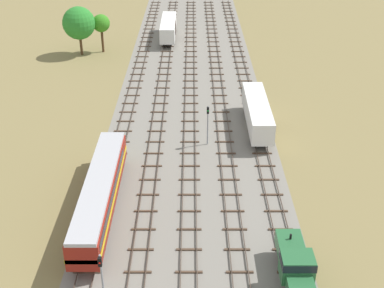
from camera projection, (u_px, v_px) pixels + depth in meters
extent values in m
plane|color=olive|center=(193.00, 102.00, 77.49)|extent=(480.00, 480.00, 0.00)
cube|color=gray|center=(193.00, 102.00, 77.49)|extent=(21.75, 176.00, 0.01)
cube|color=#47382D|center=(129.00, 98.00, 78.31)|extent=(0.07, 126.00, 0.15)
cube|color=#47382D|center=(138.00, 98.00, 78.31)|extent=(0.07, 126.00, 0.15)
cube|color=brown|center=(89.00, 272.00, 45.40)|extent=(2.40, 0.22, 0.14)
cube|color=brown|center=(95.00, 249.00, 48.04)|extent=(2.40, 0.22, 0.14)
cube|color=brown|center=(100.00, 229.00, 50.68)|extent=(2.40, 0.22, 0.14)
cube|color=brown|center=(105.00, 211.00, 53.32)|extent=(2.40, 0.22, 0.14)
cube|color=brown|center=(109.00, 194.00, 55.96)|extent=(2.40, 0.22, 0.14)
cube|color=brown|center=(113.00, 179.00, 58.59)|extent=(2.40, 0.22, 0.14)
cube|color=brown|center=(116.00, 166.00, 61.23)|extent=(2.40, 0.22, 0.14)
cube|color=brown|center=(120.00, 153.00, 63.87)|extent=(2.40, 0.22, 0.14)
cube|color=brown|center=(123.00, 142.00, 66.51)|extent=(2.40, 0.22, 0.14)
cube|color=brown|center=(125.00, 131.00, 69.14)|extent=(2.40, 0.22, 0.14)
cube|color=brown|center=(128.00, 121.00, 71.78)|extent=(2.40, 0.22, 0.14)
cube|color=brown|center=(130.00, 112.00, 74.42)|extent=(2.40, 0.22, 0.14)
cube|color=brown|center=(132.00, 103.00, 77.06)|extent=(2.40, 0.22, 0.14)
cube|color=brown|center=(135.00, 95.00, 79.70)|extent=(2.40, 0.22, 0.14)
cube|color=brown|center=(136.00, 88.00, 82.33)|extent=(2.40, 0.22, 0.14)
cube|color=brown|center=(138.00, 81.00, 84.97)|extent=(2.40, 0.22, 0.14)
cube|color=brown|center=(140.00, 74.00, 87.61)|extent=(2.40, 0.22, 0.14)
cube|color=brown|center=(142.00, 68.00, 90.25)|extent=(2.40, 0.22, 0.14)
cube|color=brown|center=(143.00, 62.00, 92.89)|extent=(2.40, 0.22, 0.14)
cube|color=brown|center=(145.00, 57.00, 95.52)|extent=(2.40, 0.22, 0.14)
cube|color=brown|center=(146.00, 51.00, 98.16)|extent=(2.40, 0.22, 0.14)
cube|color=brown|center=(147.00, 46.00, 100.80)|extent=(2.40, 0.22, 0.14)
cube|color=brown|center=(148.00, 42.00, 103.44)|extent=(2.40, 0.22, 0.14)
cube|color=brown|center=(150.00, 37.00, 106.07)|extent=(2.40, 0.22, 0.14)
cube|color=brown|center=(151.00, 33.00, 108.71)|extent=(2.40, 0.22, 0.14)
cube|color=brown|center=(152.00, 29.00, 111.35)|extent=(2.40, 0.22, 0.14)
cube|color=brown|center=(153.00, 25.00, 113.99)|extent=(2.40, 0.22, 0.14)
cube|color=brown|center=(154.00, 21.00, 116.63)|extent=(2.40, 0.22, 0.14)
cube|color=brown|center=(155.00, 18.00, 119.26)|extent=(2.40, 0.22, 0.14)
cube|color=brown|center=(155.00, 14.00, 121.90)|extent=(2.40, 0.22, 0.14)
cube|color=brown|center=(156.00, 11.00, 124.54)|extent=(2.40, 0.22, 0.14)
cube|color=brown|center=(157.00, 8.00, 127.18)|extent=(2.40, 0.22, 0.14)
cube|color=brown|center=(158.00, 5.00, 129.82)|extent=(2.40, 0.22, 0.14)
cube|color=brown|center=(159.00, 2.00, 132.45)|extent=(2.40, 0.22, 0.14)
cube|color=#47382D|center=(158.00, 98.00, 78.29)|extent=(0.07, 126.00, 0.15)
cube|color=#47382D|center=(168.00, 98.00, 78.29)|extent=(0.07, 126.00, 0.15)
cube|color=brown|center=(140.00, 272.00, 45.38)|extent=(2.40, 0.22, 0.14)
cube|color=brown|center=(143.00, 249.00, 48.02)|extent=(2.40, 0.22, 0.14)
cube|color=brown|center=(146.00, 229.00, 50.66)|extent=(2.40, 0.22, 0.14)
cube|color=brown|center=(148.00, 211.00, 53.30)|extent=(2.40, 0.22, 0.14)
cube|color=brown|center=(150.00, 195.00, 55.94)|extent=(2.40, 0.22, 0.14)
cube|color=brown|center=(152.00, 180.00, 58.57)|extent=(2.40, 0.22, 0.14)
cube|color=brown|center=(154.00, 166.00, 61.21)|extent=(2.40, 0.22, 0.14)
cube|color=brown|center=(156.00, 153.00, 63.85)|extent=(2.40, 0.22, 0.14)
cube|color=brown|center=(157.00, 142.00, 66.49)|extent=(2.40, 0.22, 0.14)
cube|color=brown|center=(159.00, 131.00, 69.13)|extent=(2.40, 0.22, 0.14)
cube|color=brown|center=(160.00, 121.00, 71.76)|extent=(2.40, 0.22, 0.14)
cube|color=brown|center=(161.00, 112.00, 74.40)|extent=(2.40, 0.22, 0.14)
cube|color=brown|center=(162.00, 103.00, 77.04)|extent=(2.40, 0.22, 0.14)
cube|color=brown|center=(164.00, 95.00, 79.68)|extent=(2.40, 0.22, 0.14)
cube|color=brown|center=(165.00, 88.00, 82.31)|extent=(2.40, 0.22, 0.14)
cube|color=brown|center=(166.00, 81.00, 84.95)|extent=(2.40, 0.22, 0.14)
cube|color=brown|center=(166.00, 74.00, 87.59)|extent=(2.40, 0.22, 0.14)
cube|color=brown|center=(167.00, 68.00, 90.23)|extent=(2.40, 0.22, 0.14)
cube|color=brown|center=(168.00, 62.00, 92.87)|extent=(2.40, 0.22, 0.14)
cube|color=brown|center=(169.00, 57.00, 95.50)|extent=(2.40, 0.22, 0.14)
cube|color=brown|center=(169.00, 51.00, 98.14)|extent=(2.40, 0.22, 0.14)
cube|color=brown|center=(170.00, 46.00, 100.78)|extent=(2.40, 0.22, 0.14)
cube|color=brown|center=(171.00, 42.00, 103.42)|extent=(2.40, 0.22, 0.14)
cube|color=brown|center=(171.00, 37.00, 106.06)|extent=(2.40, 0.22, 0.14)
cube|color=brown|center=(172.00, 33.00, 108.69)|extent=(2.40, 0.22, 0.14)
cube|color=brown|center=(172.00, 29.00, 111.33)|extent=(2.40, 0.22, 0.14)
cube|color=brown|center=(173.00, 25.00, 113.97)|extent=(2.40, 0.22, 0.14)
cube|color=brown|center=(174.00, 21.00, 116.61)|extent=(2.40, 0.22, 0.14)
cube|color=brown|center=(174.00, 18.00, 119.24)|extent=(2.40, 0.22, 0.14)
cube|color=brown|center=(174.00, 14.00, 121.88)|extent=(2.40, 0.22, 0.14)
cube|color=brown|center=(175.00, 11.00, 124.52)|extent=(2.40, 0.22, 0.14)
cube|color=brown|center=(175.00, 8.00, 127.16)|extent=(2.40, 0.22, 0.14)
cube|color=brown|center=(176.00, 5.00, 129.80)|extent=(2.40, 0.22, 0.14)
cube|color=brown|center=(176.00, 2.00, 132.43)|extent=(2.40, 0.22, 0.14)
cube|color=#47382D|center=(188.00, 98.00, 78.27)|extent=(0.07, 126.00, 0.15)
cube|color=#47382D|center=(197.00, 98.00, 78.27)|extent=(0.07, 126.00, 0.15)
cube|color=brown|center=(191.00, 272.00, 45.37)|extent=(2.40, 0.22, 0.14)
cube|color=brown|center=(191.00, 249.00, 48.00)|extent=(2.40, 0.22, 0.14)
cube|color=brown|center=(191.00, 229.00, 50.64)|extent=(2.40, 0.22, 0.14)
cube|color=brown|center=(191.00, 211.00, 53.28)|extent=(2.40, 0.22, 0.14)
cube|color=brown|center=(192.00, 195.00, 55.92)|extent=(2.40, 0.22, 0.14)
cube|color=brown|center=(192.00, 180.00, 58.55)|extent=(2.40, 0.22, 0.14)
cube|color=brown|center=(192.00, 166.00, 61.19)|extent=(2.40, 0.22, 0.14)
cube|color=brown|center=(192.00, 153.00, 63.83)|extent=(2.40, 0.22, 0.14)
cube|color=brown|center=(192.00, 142.00, 66.47)|extent=(2.40, 0.22, 0.14)
cube|color=brown|center=(192.00, 131.00, 69.11)|extent=(2.40, 0.22, 0.14)
cube|color=brown|center=(192.00, 121.00, 71.74)|extent=(2.40, 0.22, 0.14)
cube|color=brown|center=(192.00, 112.00, 74.38)|extent=(2.40, 0.22, 0.14)
cube|color=brown|center=(193.00, 103.00, 77.02)|extent=(2.40, 0.22, 0.14)
cube|color=brown|center=(193.00, 95.00, 79.66)|extent=(2.40, 0.22, 0.14)
cube|color=brown|center=(193.00, 88.00, 82.30)|extent=(2.40, 0.22, 0.14)
cube|color=brown|center=(193.00, 81.00, 84.93)|extent=(2.40, 0.22, 0.14)
cube|color=brown|center=(193.00, 74.00, 87.57)|extent=(2.40, 0.22, 0.14)
cube|color=brown|center=(193.00, 68.00, 90.21)|extent=(2.40, 0.22, 0.14)
cube|color=brown|center=(193.00, 62.00, 92.85)|extent=(2.40, 0.22, 0.14)
cube|color=brown|center=(193.00, 57.00, 95.48)|extent=(2.40, 0.22, 0.14)
cube|color=brown|center=(193.00, 51.00, 98.12)|extent=(2.40, 0.22, 0.14)
cube|color=brown|center=(193.00, 46.00, 100.76)|extent=(2.40, 0.22, 0.14)
cube|color=brown|center=(193.00, 42.00, 103.40)|extent=(2.40, 0.22, 0.14)
cube|color=brown|center=(193.00, 37.00, 106.04)|extent=(2.40, 0.22, 0.14)
cube|color=brown|center=(193.00, 33.00, 108.67)|extent=(2.40, 0.22, 0.14)
cube|color=brown|center=(193.00, 29.00, 111.31)|extent=(2.40, 0.22, 0.14)
cube|color=brown|center=(193.00, 25.00, 113.95)|extent=(2.40, 0.22, 0.14)
cube|color=brown|center=(193.00, 21.00, 116.59)|extent=(2.40, 0.22, 0.14)
cube|color=brown|center=(193.00, 18.00, 119.23)|extent=(2.40, 0.22, 0.14)
cube|color=brown|center=(193.00, 14.00, 121.86)|extent=(2.40, 0.22, 0.14)
cube|color=brown|center=(193.00, 11.00, 124.50)|extent=(2.40, 0.22, 0.14)
cube|color=brown|center=(193.00, 8.00, 127.14)|extent=(2.40, 0.22, 0.14)
cube|color=brown|center=(193.00, 5.00, 129.78)|extent=(2.40, 0.22, 0.14)
cube|color=brown|center=(194.00, 2.00, 132.41)|extent=(2.40, 0.22, 0.14)
cube|color=#47382D|center=(217.00, 98.00, 78.25)|extent=(0.07, 126.00, 0.15)
cube|color=#47382D|center=(227.00, 99.00, 78.25)|extent=(0.07, 126.00, 0.15)
cube|color=brown|center=(242.00, 272.00, 45.35)|extent=(2.40, 0.22, 0.14)
cube|color=brown|center=(239.00, 250.00, 47.98)|extent=(2.40, 0.22, 0.14)
cube|color=brown|center=(237.00, 229.00, 50.62)|extent=(2.40, 0.22, 0.14)
cube|color=brown|center=(235.00, 211.00, 53.26)|extent=(2.40, 0.22, 0.14)
cube|color=brown|center=(233.00, 195.00, 55.90)|extent=(2.40, 0.22, 0.14)
cube|color=brown|center=(231.00, 180.00, 58.54)|extent=(2.40, 0.22, 0.14)
cube|color=brown|center=(230.00, 166.00, 61.17)|extent=(2.40, 0.22, 0.14)
cube|color=brown|center=(228.00, 153.00, 63.81)|extent=(2.40, 0.22, 0.14)
cube|color=brown|center=(227.00, 142.00, 66.45)|extent=(2.40, 0.22, 0.14)
cube|color=brown|center=(226.00, 131.00, 69.09)|extent=(2.40, 0.22, 0.14)
cube|color=brown|center=(225.00, 121.00, 71.72)|extent=(2.40, 0.22, 0.14)
cube|color=brown|center=(224.00, 112.00, 74.36)|extent=(2.40, 0.22, 0.14)
cube|color=brown|center=(223.00, 103.00, 77.00)|extent=(2.40, 0.22, 0.14)
cube|color=brown|center=(222.00, 95.00, 79.64)|extent=(2.40, 0.22, 0.14)
cube|color=brown|center=(221.00, 88.00, 82.28)|extent=(2.40, 0.22, 0.14)
cube|color=brown|center=(220.00, 81.00, 84.91)|extent=(2.40, 0.22, 0.14)
cube|color=brown|center=(219.00, 74.00, 87.55)|extent=(2.40, 0.22, 0.14)
cube|color=brown|center=(219.00, 68.00, 90.19)|extent=(2.40, 0.22, 0.14)
cube|color=brown|center=(218.00, 62.00, 92.83)|extent=(2.40, 0.22, 0.14)
cube|color=brown|center=(217.00, 57.00, 95.47)|extent=(2.40, 0.22, 0.14)
cube|color=brown|center=(217.00, 51.00, 98.10)|extent=(2.40, 0.22, 0.14)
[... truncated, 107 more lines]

